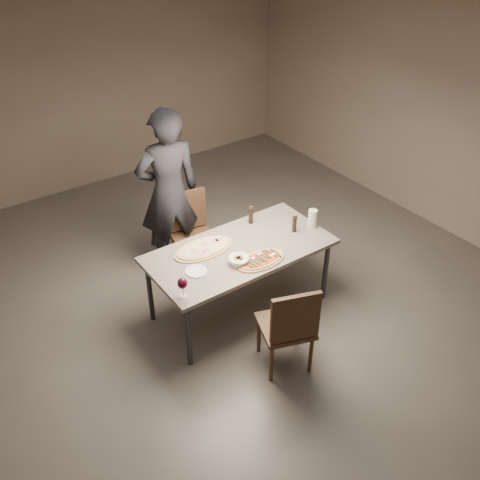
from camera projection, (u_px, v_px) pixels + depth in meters
room at (240, 189)px, 4.78m from camera, size 7.00×7.00×7.00m
dining_table at (240, 253)px, 5.18m from camera, size 1.80×0.90×0.75m
zucchini_pizza at (261, 260)px, 4.97m from camera, size 0.51×0.28×0.05m
ham_pizza at (204, 248)px, 5.12m from camera, size 0.62×0.34×0.04m
bread_basket at (239, 260)px, 4.92m from camera, size 0.20×0.20×0.07m
oil_dish at (249, 258)px, 5.00m from camera, size 0.13×0.13×0.02m
pepper_mill_left at (251, 215)px, 5.48m from camera, size 0.05×0.05×0.20m
pepper_mill_right at (294, 224)px, 5.35m from camera, size 0.05×0.05×0.20m
carafe at (312, 218)px, 5.42m from camera, size 0.09×0.09×0.19m
wine_glass at (182, 284)px, 4.48m from camera, size 0.09×0.09×0.20m
side_plate at (196, 271)px, 4.84m from camera, size 0.20×0.20×0.01m
chair_near at (289, 325)px, 4.58m from camera, size 0.57×0.57×0.95m
chair_far at (192, 229)px, 5.85m from camera, size 0.52×0.52×0.94m
diner at (169, 192)px, 5.67m from camera, size 0.76×0.57×1.88m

